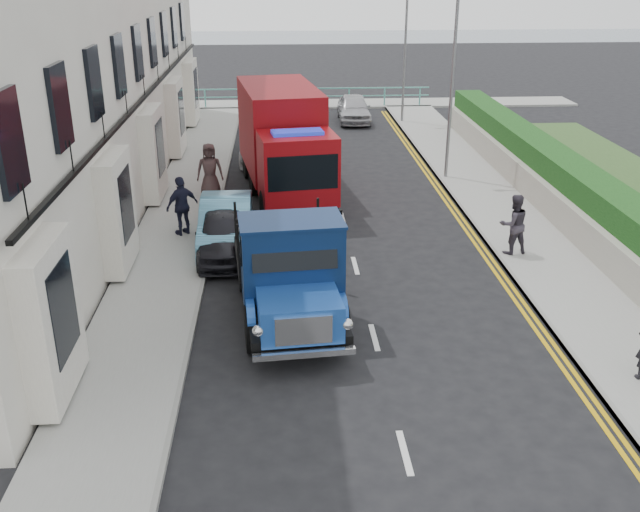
{
  "coord_description": "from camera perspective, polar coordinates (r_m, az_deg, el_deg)",
  "views": [
    {
      "loc": [
        -2.04,
        -11.79,
        7.8
      ],
      "look_at": [
        -1.12,
        3.42,
        1.4
      ],
      "focal_mm": 40.0,
      "sensor_mm": 36.0,
      "label": 1
    }
  ],
  "objects": [
    {
      "name": "pedestrian_east_far",
      "position": [
        20.47,
        15.23,
        2.48
      ],
      "size": [
        0.93,
        0.78,
        1.71
      ],
      "primitive_type": "imported",
      "rotation": [
        0.0,
        0.0,
        3.32
      ],
      "color": "#36303B",
      "rests_on": "pavement_east"
    },
    {
      "name": "seafront_railing",
      "position": [
        40.69,
        -0.53,
        12.57
      ],
      "size": [
        13.0,
        0.08,
        1.11
      ],
      "color": "#59B2A5",
      "rests_on": "ground"
    },
    {
      "name": "garden_east",
      "position": [
        23.78,
        19.68,
        4.56
      ],
      "size": [
        1.45,
        28.0,
        1.75
      ],
      "color": "#B2AD9E",
      "rests_on": "ground"
    },
    {
      "name": "pedestrian_west_far",
      "position": [
        24.94,
        -8.81,
        6.81
      ],
      "size": [
        0.95,
        0.66,
        1.86
      ],
      "primitive_type": "imported",
      "rotation": [
        0.0,
        0.0,
        0.08
      ],
      "color": "#443131",
      "rests_on": "pavement_west"
    },
    {
      "name": "promenade",
      "position": [
        41.57,
        -0.59,
        12.05
      ],
      "size": [
        30.0,
        2.5,
        0.12
      ],
      "primitive_type": "cube",
      "color": "gray",
      "rests_on": "ground"
    },
    {
      "name": "pavement_east",
      "position": [
        23.37,
        15.08,
        2.63
      ],
      "size": [
        2.6,
        38.0,
        0.12
      ],
      "primitive_type": "cube",
      "color": "gray",
      "rests_on": "ground"
    },
    {
      "name": "ground",
      "position": [
        14.29,
        5.42,
        -10.43
      ],
      "size": [
        120.0,
        120.0,
        0.0
      ],
      "primitive_type": "plane",
      "color": "black",
      "rests_on": "ground"
    },
    {
      "name": "parked_car_mid",
      "position": [
        20.95,
        -7.52,
        2.74
      ],
      "size": [
        1.52,
        4.21,
        1.38
      ],
      "primitive_type": "imported",
      "rotation": [
        0.0,
        0.0,
        0.01
      ],
      "color": "#5B9FC3",
      "rests_on": "ground"
    },
    {
      "name": "lamp_mid",
      "position": [
        26.8,
        10.32,
        14.28
      ],
      "size": [
        1.23,
        0.18,
        7.0
      ],
      "color": "slate",
      "rests_on": "ground"
    },
    {
      "name": "pavement_west",
      "position": [
        22.41,
        -11.35,
        2.12
      ],
      "size": [
        2.4,
        38.0,
        0.12
      ],
      "primitive_type": "cube",
      "color": "gray",
      "rests_on": "ground"
    },
    {
      "name": "parked_car_rear",
      "position": [
        30.0,
        -4.47,
        8.92
      ],
      "size": [
        2.08,
        4.56,
        1.29
      ],
      "primitive_type": "imported",
      "rotation": [
        0.0,
        0.0,
        -0.06
      ],
      "color": "#B0B0B5",
      "rests_on": "ground"
    },
    {
      "name": "seafront_car_left",
      "position": [
        39.45,
        -2.78,
        12.31
      ],
      "size": [
        2.34,
        4.72,
        1.29
      ],
      "primitive_type": "imported",
      "rotation": [
        0.0,
        0.0,
        3.19
      ],
      "color": "black",
      "rests_on": "ground"
    },
    {
      "name": "parked_car_front",
      "position": [
        20.16,
        -7.67,
        1.83
      ],
      "size": [
        1.81,
        3.96,
        1.32
      ],
      "primitive_type": "imported",
      "rotation": [
        0.0,
        0.0,
        0.07
      ],
      "color": "black",
      "rests_on": "ground"
    },
    {
      "name": "sea_plane",
      "position": [
        72.24,
        -1.89,
        16.58
      ],
      "size": [
        120.0,
        120.0,
        0.0
      ],
      "primitive_type": "plane",
      "color": "slate",
      "rests_on": "ground"
    },
    {
      "name": "red_lorry",
      "position": [
        24.98,
        -2.95,
        9.25
      ],
      "size": [
        3.38,
        7.32,
        3.69
      ],
      "rotation": [
        0.0,
        0.0,
        0.15
      ],
      "color": "black",
      "rests_on": "ground"
    },
    {
      "name": "seafront_car_right",
      "position": [
        37.25,
        2.72,
        11.73
      ],
      "size": [
        1.69,
        3.99,
        1.34
      ],
      "primitive_type": "imported",
      "rotation": [
        0.0,
        0.0,
        -0.03
      ],
      "color": "#AFAEB3",
      "rests_on": "ground"
    },
    {
      "name": "bedford_lorry",
      "position": [
        15.85,
        -2.33,
        -1.81
      ],
      "size": [
        2.66,
        5.72,
        2.62
      ],
      "rotation": [
        0.0,
        0.0,
        0.09
      ],
      "color": "black",
      "rests_on": "ground"
    },
    {
      "name": "pedestrian_west_near",
      "position": [
        21.53,
        -10.97,
        3.97
      ],
      "size": [
        1.09,
        0.98,
        1.78
      ],
      "primitive_type": "imported",
      "rotation": [
        0.0,
        0.0,
        3.81
      ],
      "color": "black",
      "rests_on": "pavement_west"
    },
    {
      "name": "lamp_far",
      "position": [
        36.53,
        6.65,
        16.67
      ],
      "size": [
        1.23,
        0.18,
        7.0
      ],
      "color": "slate",
      "rests_on": "ground"
    }
  ]
}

